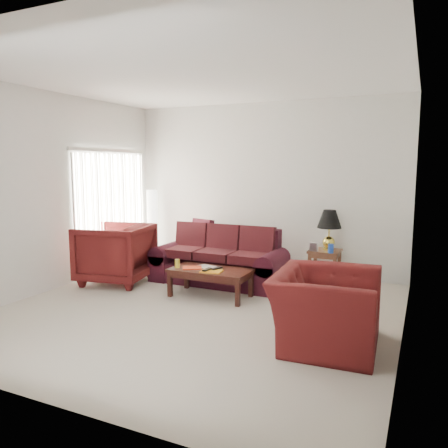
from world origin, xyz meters
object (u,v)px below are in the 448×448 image
end_table (325,266)px  armchair_left (115,253)px  sofa (218,256)px  floor_lamp (152,226)px  armchair_right (326,309)px  coffee_table (210,283)px

end_table → armchair_left: size_ratio=0.50×
sofa → floor_lamp: bearing=156.3°
sofa → armchair_right: (2.10, -1.75, -0.05)m
floor_lamp → coffee_table: size_ratio=1.24×
floor_lamp → armchair_left: floor_lamp is taller
end_table → armchair_left: armchair_left is taller
floor_lamp → armchair_right: bearing=-33.3°
sofa → coffee_table: bearing=-72.6°
floor_lamp → armchair_right: size_ratio=1.20×
armchair_left → end_table: bearing=104.2°
end_table → coffee_table: (-1.33, -1.52, -0.06)m
sofa → end_table: bearing=27.2°
end_table → coffee_table: size_ratio=0.46×
sofa → armchair_left: (-1.53, -0.68, 0.04)m
end_table → armchair_right: size_ratio=0.44×
floor_lamp → armchair_right: (3.93, -2.58, -0.33)m
sofa → armchair_right: size_ratio=1.79×
floor_lamp → armchair_left: (0.30, -1.51, -0.24)m
armchair_right → coffee_table: armchair_right is taller
sofa → floor_lamp: floor_lamp is taller
coffee_table → armchair_right: bearing=-30.2°
armchair_left → coffee_table: bearing=77.1°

